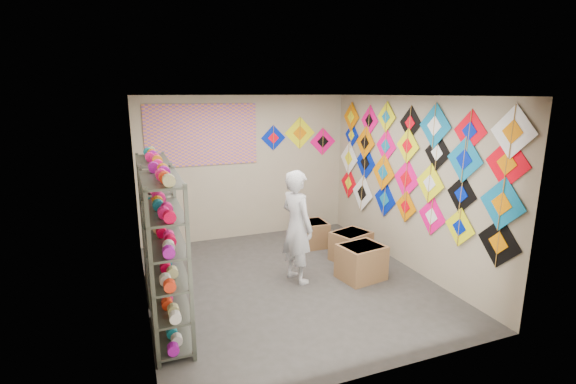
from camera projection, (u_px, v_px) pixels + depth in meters
name	position (u px, v px, depth m)	size (l,w,h in m)	color
ground	(289.00, 282.00, 6.19)	(4.50, 4.50, 0.00)	#34312D
room_walls	(289.00, 173.00, 5.81)	(4.50, 4.50, 4.50)	tan
shelf_rack_front	(166.00, 260.00, 4.58)	(0.40, 1.10, 1.90)	#4C5147
shelf_rack_back	(157.00, 226.00, 5.75)	(0.40, 1.10, 1.90)	#4C5147
string_spools	(161.00, 234.00, 5.14)	(0.12, 2.36, 0.12)	#F61479
kite_wall_display	(407.00, 166.00, 6.51)	(0.06, 4.31, 2.07)	black
back_wall_kites	(301.00, 137.00, 8.18)	(1.58, 0.02, 0.78)	#0019AC
poster	(202.00, 135.00, 7.47)	(2.00, 0.01, 1.10)	#7D489D
shopkeeper	(297.00, 227.00, 6.07)	(0.55, 0.70, 1.68)	silver
carton_a	(361.00, 262.00, 6.26)	(0.63, 0.52, 0.52)	brown
carton_b	(351.00, 246.00, 6.96)	(0.59, 0.49, 0.49)	brown
carton_c	(313.00, 234.00, 7.62)	(0.48, 0.52, 0.46)	brown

